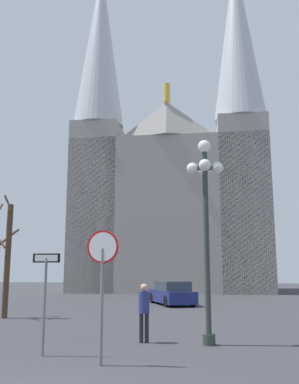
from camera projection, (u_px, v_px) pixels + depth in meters
cathedral at (170, 183)px, 42.27m from camera, size 18.79×12.46×34.58m
stop_sign at (102, 270)px, 9.66m from camera, size 0.76×0.12×2.99m
one_way_arrow_sign at (45, 290)px, 10.58m from camera, size 0.72×0.07×2.49m
street_lamp at (206, 206)px, 12.49m from camera, size 1.10×1.10×5.98m
bare_tree at (7, 256)px, 18.76m from camera, size 1.13×1.66×5.42m
parked_car_near_navy at (172, 293)px, 25.31m from camera, size 3.32×4.86×1.39m
pedestrian_walking at (144, 307)px, 12.34m from camera, size 0.32×0.32×1.67m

